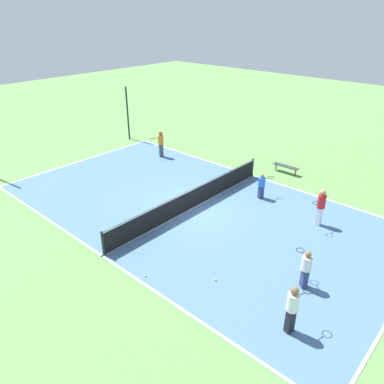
{
  "coord_description": "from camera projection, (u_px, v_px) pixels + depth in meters",
  "views": [
    {
      "loc": [
        -11.99,
        -10.81,
        8.89
      ],
      "look_at": [
        0.0,
        0.0,
        0.9
      ],
      "focal_mm": 35.0,
      "sensor_mm": 36.0,
      "label": 1
    }
  ],
  "objects": [
    {
      "name": "tennis_net",
      "position": [
        192.0,
        198.0,
        18.16
      ],
      "size": [
        10.57,
        0.1,
        1.09
      ],
      "color": "black",
      "rests_on": "court_surface"
    },
    {
      "name": "bench",
      "position": [
        286.0,
        167.0,
        22.19
      ],
      "size": [
        0.36,
        1.58,
        0.45
      ],
      "rotation": [
        0.0,
        0.0,
        1.57
      ],
      "color": "#333338",
      "rests_on": "ground_plane"
    },
    {
      "name": "court_surface",
      "position": [
        192.0,
        208.0,
        18.41
      ],
      "size": [
        10.77,
        19.17,
        0.02
      ],
      "color": "#4C729E",
      "rests_on": "ground_plane"
    },
    {
      "name": "player_near_blue",
      "position": [
        262.0,
        184.0,
        19.06
      ],
      "size": [
        0.99,
        0.63,
        1.36
      ],
      "rotation": [
        0.0,
        0.0,
        5.94
      ],
      "color": "navy",
      "rests_on": "court_surface"
    },
    {
      "name": "tennis_ball_right_alley",
      "position": [
        132.0,
        235.0,
        16.12
      ],
      "size": [
        0.07,
        0.07,
        0.07
      ],
      "primitive_type": "sphere",
      "color": "#CCE033",
      "rests_on": "court_surface"
    },
    {
      "name": "player_coach_red",
      "position": [
        321.0,
        205.0,
        16.55
      ],
      "size": [
        0.93,
        0.36,
        1.75
      ],
      "rotation": [
        0.0,
        0.0,
        3.14
      ],
      "color": "white",
      "rests_on": "court_surface"
    },
    {
      "name": "player_near_white",
      "position": [
        292.0,
        306.0,
        10.98
      ],
      "size": [
        0.99,
        0.58,
        1.7
      ],
      "rotation": [
        0.0,
        0.0,
        6.0
      ],
      "color": "black",
      "rests_on": "court_surface"
    },
    {
      "name": "fence_post_back_right",
      "position": [
        128.0,
        114.0,
        27.25
      ],
      "size": [
        0.12,
        0.12,
        3.86
      ],
      "color": "black",
      "rests_on": "ground_plane"
    },
    {
      "name": "ground_plane",
      "position": [
        192.0,
        208.0,
        18.41
      ],
      "size": [
        80.0,
        80.0,
        0.0
      ],
      "primitive_type": "plane",
      "color": "#60934C"
    },
    {
      "name": "player_far_white",
      "position": [
        306.0,
        267.0,
        12.87
      ],
      "size": [
        0.85,
        0.93,
        1.49
      ],
      "rotation": [
        0.0,
        0.0,
        0.88
      ],
      "color": "navy",
      "rests_on": "court_surface"
    },
    {
      "name": "tennis_ball_near_net",
      "position": [
        145.0,
        276.0,
        13.7
      ],
      "size": [
        0.07,
        0.07,
        0.07
      ],
      "primitive_type": "sphere",
      "color": "#CCE033",
      "rests_on": "court_surface"
    },
    {
      "name": "tennis_ball_far_baseline",
      "position": [
        215.0,
        280.0,
        13.51
      ],
      "size": [
        0.07,
        0.07,
        0.07
      ],
      "primitive_type": "sphere",
      "color": "#CCE033",
      "rests_on": "court_surface"
    },
    {
      "name": "tennis_ball_left_sideline",
      "position": [
        154.0,
        173.0,
        22.14
      ],
      "size": [
        0.07,
        0.07,
        0.07
      ],
      "primitive_type": "sphere",
      "color": "#CCE033",
      "rests_on": "court_surface"
    },
    {
      "name": "player_center_orange",
      "position": [
        161.0,
        142.0,
        24.31
      ],
      "size": [
        0.99,
        0.64,
        1.72
      ],
      "rotation": [
        0.0,
        0.0,
        2.78
      ],
      "color": "#4C4C51",
      "rests_on": "court_surface"
    }
  ]
}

